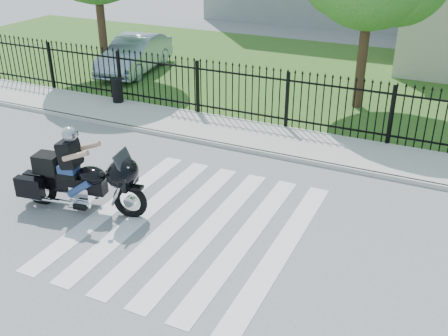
% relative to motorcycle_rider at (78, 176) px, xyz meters
% --- Properties ---
extents(ground, '(120.00, 120.00, 0.00)m').
position_rel_motorcycle_rider_xyz_m(ground, '(2.57, 0.39, -0.82)').
color(ground, slate).
rests_on(ground, ground).
extents(crosswalk, '(5.00, 5.50, 0.01)m').
position_rel_motorcycle_rider_xyz_m(crosswalk, '(2.57, 0.39, -0.81)').
color(crosswalk, silver).
rests_on(crosswalk, ground).
extents(sidewalk, '(40.00, 2.00, 0.12)m').
position_rel_motorcycle_rider_xyz_m(sidewalk, '(2.57, 5.39, -0.76)').
color(sidewalk, '#ADAAA3').
rests_on(sidewalk, ground).
extents(curb, '(40.00, 0.12, 0.12)m').
position_rel_motorcycle_rider_xyz_m(curb, '(2.57, 4.39, -0.76)').
color(curb, '#ADAAA3').
rests_on(curb, ground).
extents(grass_strip, '(40.00, 12.00, 0.02)m').
position_rel_motorcycle_rider_xyz_m(grass_strip, '(2.57, 12.39, -0.81)').
color(grass_strip, '#2A581E').
rests_on(grass_strip, ground).
extents(iron_fence, '(26.00, 0.04, 1.80)m').
position_rel_motorcycle_rider_xyz_m(iron_fence, '(2.57, 6.39, 0.08)').
color(iron_fence, black).
rests_on(iron_fence, ground).
extents(motorcycle_rider, '(3.01, 1.29, 2.00)m').
position_rel_motorcycle_rider_xyz_m(motorcycle_rider, '(0.00, 0.00, 0.00)').
color(motorcycle_rider, black).
rests_on(motorcycle_rider, ground).
extents(parked_car, '(2.15, 4.57, 1.45)m').
position_rel_motorcycle_rider_xyz_m(parked_car, '(-5.10, 9.78, -0.08)').
color(parked_car, '#8FA0B5').
rests_on(parked_car, grass_strip).
extents(litter_bin, '(0.44, 0.44, 0.81)m').
position_rel_motorcycle_rider_xyz_m(litter_bin, '(-3.35, 6.09, -0.29)').
color(litter_bin, black).
rests_on(litter_bin, sidewalk).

